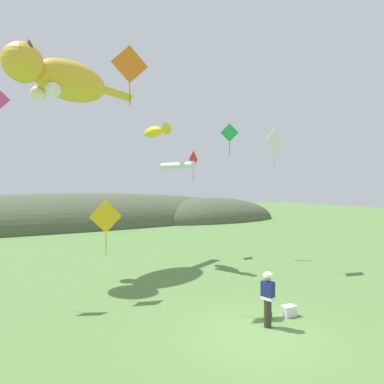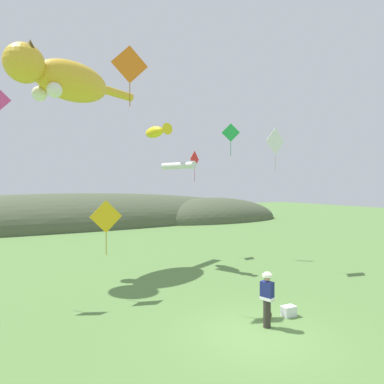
{
  "view_description": "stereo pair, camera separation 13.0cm",
  "coord_description": "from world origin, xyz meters",
  "px_view_note": "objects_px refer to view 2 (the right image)",
  "views": [
    {
      "loc": [
        -6.94,
        -7.99,
        4.59
      ],
      "look_at": [
        0.0,
        4.0,
        4.3
      ],
      "focal_mm": 32.0,
      "sensor_mm": 36.0,
      "label": 1
    },
    {
      "loc": [
        -6.82,
        -8.05,
        4.59
      ],
      "look_at": [
        0.0,
        4.0,
        4.3
      ],
      "focal_mm": 32.0,
      "sensor_mm": 36.0,
      "label": 2
    }
  ],
  "objects_px": {
    "kite_spool": "(268,314)",
    "kite_diamond_white": "(275,141)",
    "festival_attendant": "(267,298)",
    "picnic_cooler": "(289,311)",
    "kite_tube_streamer": "(179,166)",
    "kite_fish_windsock": "(157,131)",
    "kite_diamond_orange": "(130,65)",
    "kite_diamond_gold": "(106,217)",
    "kite_diamond_green": "(231,133)",
    "kite_diamond_red": "(195,159)",
    "kite_giant_cat": "(63,79)"
  },
  "relations": [
    {
      "from": "kite_diamond_white",
      "to": "kite_diamond_green",
      "type": "bearing_deg",
      "value": 92.41
    },
    {
      "from": "festival_attendant",
      "to": "kite_tube_streamer",
      "type": "relative_size",
      "value": 0.78
    },
    {
      "from": "kite_giant_cat",
      "to": "kite_diamond_orange",
      "type": "relative_size",
      "value": 3.25
    },
    {
      "from": "kite_diamond_green",
      "to": "kite_fish_windsock",
      "type": "bearing_deg",
      "value": 174.51
    },
    {
      "from": "kite_fish_windsock",
      "to": "kite_diamond_gold",
      "type": "distance_m",
      "value": 7.83
    },
    {
      "from": "festival_attendant",
      "to": "picnic_cooler",
      "type": "distance_m",
      "value": 1.55
    },
    {
      "from": "kite_fish_windsock",
      "to": "kite_tube_streamer",
      "type": "bearing_deg",
      "value": -69.66
    },
    {
      "from": "festival_attendant",
      "to": "kite_diamond_green",
      "type": "height_order",
      "value": "kite_diamond_green"
    },
    {
      "from": "kite_tube_streamer",
      "to": "kite_fish_windsock",
      "type": "bearing_deg",
      "value": 110.34
    },
    {
      "from": "kite_diamond_gold",
      "to": "kite_diamond_orange",
      "type": "bearing_deg",
      "value": -48.83
    },
    {
      "from": "picnic_cooler",
      "to": "kite_giant_cat",
      "type": "distance_m",
      "value": 16.06
    },
    {
      "from": "kite_spool",
      "to": "kite_fish_windsock",
      "type": "xyz_separation_m",
      "value": [
        0.09,
        9.68,
        7.59
      ]
    },
    {
      "from": "kite_diamond_green",
      "to": "kite_diamond_orange",
      "type": "distance_m",
      "value": 10.1
    },
    {
      "from": "kite_diamond_green",
      "to": "kite_spool",
      "type": "bearing_deg",
      "value": -118.99
    },
    {
      "from": "kite_spool",
      "to": "picnic_cooler",
      "type": "distance_m",
      "value": 0.79
    },
    {
      "from": "kite_diamond_green",
      "to": "kite_diamond_red",
      "type": "xyz_separation_m",
      "value": [
        -1.88,
        1.43,
        -1.7
      ]
    },
    {
      "from": "festival_attendant",
      "to": "kite_fish_windsock",
      "type": "relative_size",
      "value": 0.71
    },
    {
      "from": "kite_diamond_white",
      "to": "kite_diamond_gold",
      "type": "bearing_deg",
      "value": -177.81
    },
    {
      "from": "kite_fish_windsock",
      "to": "kite_diamond_white",
      "type": "distance_m",
      "value": 6.84
    },
    {
      "from": "kite_fish_windsock",
      "to": "kite_diamond_white",
      "type": "bearing_deg",
      "value": -40.46
    },
    {
      "from": "kite_giant_cat",
      "to": "kite_diamond_orange",
      "type": "distance_m",
      "value": 7.0
    },
    {
      "from": "kite_diamond_gold",
      "to": "kite_diamond_red",
      "type": "distance_m",
      "value": 9.85
    },
    {
      "from": "kite_diamond_gold",
      "to": "kite_diamond_green",
      "type": "relative_size",
      "value": 1.07
    },
    {
      "from": "festival_attendant",
      "to": "kite_diamond_gold",
      "type": "bearing_deg",
      "value": 123.92
    },
    {
      "from": "festival_attendant",
      "to": "kite_tube_streamer",
      "type": "distance_m",
      "value": 9.9
    },
    {
      "from": "kite_diamond_red",
      "to": "kite_tube_streamer",
      "type": "bearing_deg",
      "value": -134.23
    },
    {
      "from": "festival_attendant",
      "to": "kite_diamond_gold",
      "type": "distance_m",
      "value": 7.0
    },
    {
      "from": "kite_spool",
      "to": "kite_diamond_white",
      "type": "height_order",
      "value": "kite_diamond_white"
    },
    {
      "from": "kite_diamond_orange",
      "to": "kite_diamond_red",
      "type": "height_order",
      "value": "kite_diamond_orange"
    },
    {
      "from": "kite_spool",
      "to": "kite_diamond_red",
      "type": "distance_m",
      "value": 12.68
    },
    {
      "from": "festival_attendant",
      "to": "kite_fish_windsock",
      "type": "xyz_separation_m",
      "value": [
        0.64,
        10.26,
        6.77
      ]
    },
    {
      "from": "festival_attendant",
      "to": "kite_diamond_red",
      "type": "bearing_deg",
      "value": 71.43
    },
    {
      "from": "picnic_cooler",
      "to": "kite_diamond_white",
      "type": "relative_size",
      "value": 0.21
    },
    {
      "from": "kite_diamond_gold",
      "to": "kite_giant_cat",
      "type": "bearing_deg",
      "value": 96.54
    },
    {
      "from": "festival_attendant",
      "to": "kite_spool",
      "type": "relative_size",
      "value": 6.36
    },
    {
      "from": "kite_giant_cat",
      "to": "kite_diamond_red",
      "type": "bearing_deg",
      "value": -1.5
    },
    {
      "from": "picnic_cooler",
      "to": "kite_diamond_gold",
      "type": "bearing_deg",
      "value": 134.08
    },
    {
      "from": "festival_attendant",
      "to": "kite_diamond_orange",
      "type": "relative_size",
      "value": 0.75
    },
    {
      "from": "kite_diamond_white",
      "to": "kite_tube_streamer",
      "type": "bearing_deg",
      "value": 148.73
    },
    {
      "from": "kite_giant_cat",
      "to": "kite_fish_windsock",
      "type": "distance_m",
      "value": 5.76
    },
    {
      "from": "kite_diamond_white",
      "to": "kite_diamond_red",
      "type": "relative_size",
      "value": 1.18
    },
    {
      "from": "kite_tube_streamer",
      "to": "kite_diamond_green",
      "type": "distance_m",
      "value": 5.09
    },
    {
      "from": "kite_fish_windsock",
      "to": "kite_tube_streamer",
      "type": "distance_m",
      "value": 2.71
    },
    {
      "from": "kite_giant_cat",
      "to": "kite_diamond_green",
      "type": "bearing_deg",
      "value": -9.32
    },
    {
      "from": "kite_fish_windsock",
      "to": "kite_diamond_orange",
      "type": "height_order",
      "value": "kite_diamond_orange"
    },
    {
      "from": "kite_diamond_orange",
      "to": "kite_diamond_white",
      "type": "xyz_separation_m",
      "value": [
        8.76,
        1.2,
        -2.32
      ]
    },
    {
      "from": "kite_fish_windsock",
      "to": "kite_diamond_green",
      "type": "height_order",
      "value": "kite_diamond_green"
    },
    {
      "from": "festival_attendant",
      "to": "kite_tube_streamer",
      "type": "xyz_separation_m",
      "value": [
        1.25,
        8.62,
        4.71
      ]
    },
    {
      "from": "kite_spool",
      "to": "kite_tube_streamer",
      "type": "bearing_deg",
      "value": 85.04
    },
    {
      "from": "kite_diamond_orange",
      "to": "picnic_cooler",
      "type": "bearing_deg",
      "value": -45.38
    }
  ]
}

